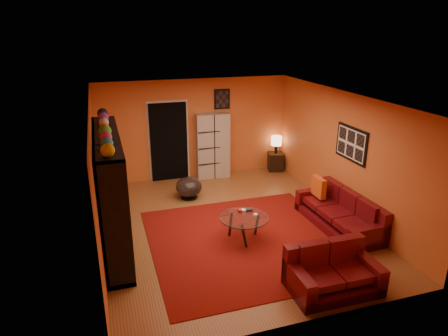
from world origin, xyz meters
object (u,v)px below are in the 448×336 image
object	(u,v)px
tv	(114,194)
bowl_chair	(189,187)
entertainment_unit	(111,191)
table_lamp	(276,141)
coffee_table	(244,219)
loveseat	(331,271)
storage_cabinet	(213,146)
sofa	(342,213)
side_table	(275,162)

from	to	relation	value
tv	bowl_chair	bearing A→B (deg)	-47.74
entertainment_unit	tv	distance (m)	0.09
entertainment_unit	table_lamp	bearing A→B (deg)	31.29
bowl_chair	coffee_table	bearing A→B (deg)	-75.79
tv	loveseat	world-z (taller)	tv
table_lamp	storage_cabinet	bearing A→B (deg)	178.42
entertainment_unit	bowl_chair	size ratio (longest dim) A/B	4.85
entertainment_unit	coffee_table	xyz separation A→B (m)	(2.33, -0.63, -0.62)
tv	storage_cabinet	distance (m)	3.85
sofa	table_lamp	xyz separation A→B (m)	(0.12, 3.47, 0.56)
coffee_table	table_lamp	bearing A→B (deg)	57.03
side_table	table_lamp	bearing A→B (deg)	0.00
coffee_table	bowl_chair	world-z (taller)	bowl_chair
sofa	side_table	world-z (taller)	sofa
coffee_table	bowl_chair	bearing A→B (deg)	104.21
sofa	storage_cabinet	size ratio (longest dim) A/B	1.20
loveseat	table_lamp	world-z (taller)	table_lamp
table_lamp	bowl_chair	bearing A→B (deg)	-157.06
tv	coffee_table	distance (m)	2.44
storage_cabinet	bowl_chair	distance (m)	1.64
entertainment_unit	storage_cabinet	size ratio (longest dim) A/B	1.74
tv	sofa	bearing A→B (deg)	-99.71
side_table	sofa	bearing A→B (deg)	-91.92
loveseat	side_table	bearing A→B (deg)	-14.71
bowl_chair	table_lamp	bearing A→B (deg)	22.94
loveseat	table_lamp	distance (m)	5.39
tv	bowl_chair	size ratio (longest dim) A/B	1.44
coffee_table	storage_cabinet	xyz separation A→B (m)	(0.38, 3.43, 0.43)
coffee_table	side_table	size ratio (longest dim) A/B	1.88
side_table	coffee_table	bearing A→B (deg)	-122.97
tv	storage_cabinet	size ratio (longest dim) A/B	0.51
storage_cabinet	side_table	world-z (taller)	storage_cabinet
loveseat	bowl_chair	size ratio (longest dim) A/B	2.22
loveseat	entertainment_unit	bearing A→B (deg)	52.69
tv	coffee_table	world-z (taller)	tv
storage_cabinet	entertainment_unit	bearing A→B (deg)	-130.26
tv	loveseat	size ratio (longest dim) A/B	0.65
bowl_chair	table_lamp	size ratio (longest dim) A/B	1.27
entertainment_unit	loveseat	xyz separation A→B (m)	(3.11, -2.42, -0.76)
entertainment_unit	coffee_table	size ratio (longest dim) A/B	3.19
loveseat	side_table	world-z (taller)	loveseat
entertainment_unit	loveseat	size ratio (longest dim) A/B	2.19
tv	table_lamp	size ratio (longest dim) A/B	1.83
coffee_table	loveseat	bearing A→B (deg)	-66.52
sofa	bowl_chair	size ratio (longest dim) A/B	3.34
tv	bowl_chair	distance (m)	2.43
sofa	side_table	size ratio (longest dim) A/B	4.13
bowl_chair	loveseat	bearing A→B (deg)	-71.52
storage_cabinet	coffee_table	bearing A→B (deg)	-92.48
entertainment_unit	bowl_chair	bearing A→B (deg)	41.83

